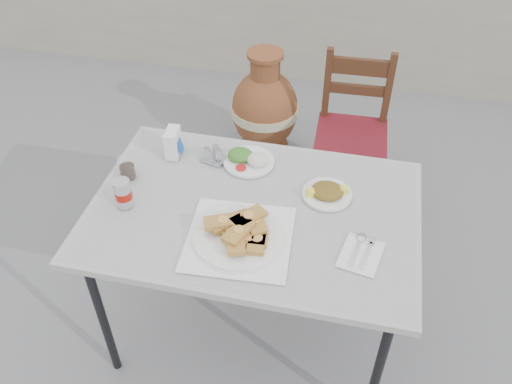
% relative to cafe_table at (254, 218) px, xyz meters
% --- Properties ---
extents(ground, '(80.00, 80.00, 0.00)m').
position_rel_cafe_table_xyz_m(ground, '(-0.17, -0.05, -0.72)').
color(ground, '#5E5E60').
rests_on(ground, ground).
extents(cafe_table, '(1.27, 0.87, 0.77)m').
position_rel_cafe_table_xyz_m(cafe_table, '(0.00, 0.00, 0.00)').
color(cafe_table, black).
rests_on(cafe_table, ground).
extents(pide_plate, '(0.40, 0.40, 0.08)m').
position_rel_cafe_table_xyz_m(pide_plate, '(-0.02, -0.17, 0.09)').
color(pide_plate, white).
rests_on(pide_plate, cafe_table).
extents(salad_rice_plate, '(0.22, 0.22, 0.05)m').
position_rel_cafe_table_xyz_m(salad_rice_plate, '(-0.08, 0.27, 0.07)').
color(salad_rice_plate, white).
rests_on(salad_rice_plate, cafe_table).
extents(salad_chopped_plate, '(0.20, 0.20, 0.04)m').
position_rel_cafe_table_xyz_m(salad_chopped_plate, '(0.27, 0.13, 0.07)').
color(salad_chopped_plate, white).
rests_on(salad_chopped_plate, cafe_table).
extents(soda_can, '(0.07, 0.07, 0.12)m').
position_rel_cafe_table_xyz_m(soda_can, '(-0.49, -0.09, 0.11)').
color(soda_can, silver).
rests_on(soda_can, cafe_table).
extents(cola_glass, '(0.07, 0.07, 0.10)m').
position_rel_cafe_table_xyz_m(cola_glass, '(-0.54, 0.07, 0.10)').
color(cola_glass, white).
rests_on(cola_glass, cafe_table).
extents(napkin_holder, '(0.07, 0.11, 0.12)m').
position_rel_cafe_table_xyz_m(napkin_holder, '(-0.41, 0.26, 0.12)').
color(napkin_holder, white).
rests_on(napkin_holder, cafe_table).
extents(condiment_caddy, '(0.12, 0.10, 0.07)m').
position_rel_cafe_table_xyz_m(condiment_caddy, '(-0.23, 0.26, 0.08)').
color(condiment_caddy, '#B9B9C0').
rests_on(condiment_caddy, cafe_table).
extents(cutlery_napkin, '(0.17, 0.20, 0.01)m').
position_rel_cafe_table_xyz_m(cutlery_napkin, '(0.42, -0.14, 0.06)').
color(cutlery_napkin, white).
rests_on(cutlery_napkin, cafe_table).
extents(chair, '(0.40, 0.40, 0.88)m').
position_rel_cafe_table_xyz_m(chair, '(0.33, 1.05, -0.26)').
color(chair, '#35190E').
rests_on(chair, ground).
extents(terracotta_urn, '(0.42, 0.42, 0.73)m').
position_rel_cafe_table_xyz_m(terracotta_urn, '(-0.22, 1.32, -0.37)').
color(terracotta_urn, brown).
rests_on(terracotta_urn, ground).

